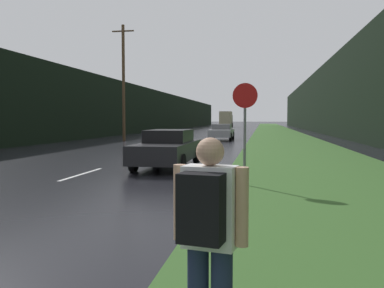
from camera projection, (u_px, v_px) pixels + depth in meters
The scene contains 12 objects.
grass_verge at pixel (282, 137), 38.97m from camera, with size 6.00×240.00×0.02m, color #386028.
lane_stripe_c at pixel (82, 174), 12.86m from camera, with size 0.12×3.00×0.01m, color silver.
lane_stripe_d at pixel (145, 155), 19.75m from camera, with size 0.12×3.00×0.01m, color silver.
lane_stripe_e at pixel (176, 146), 26.63m from camera, with size 0.12×3.00×0.01m, color silver.
treeline_far_side at pixel (135, 110), 51.72m from camera, with size 2.00×140.00×5.91m, color black.
treeline_near_side at pixel (331, 99), 47.53m from camera, with size 2.00×140.00×8.15m, color black.
utility_pole_far at pixel (124, 82), 32.81m from camera, with size 1.80×0.24×9.31m.
stop_sign at pixel (245, 124), 10.55m from camera, with size 0.65×0.07×2.68m.
hitchhiker_with_backpack at pixel (208, 233), 2.89m from camera, with size 0.55×0.45×1.61m.
car_passing_near at pixel (168, 148), 14.75m from camera, with size 1.82×4.78×1.35m.
car_passing_far at pixel (222, 132), 33.93m from camera, with size 1.90×4.49×1.34m.
delivery_truck at pixel (226, 119), 88.24m from camera, with size 2.58×7.10×3.41m.
Camera 1 is at (5.64, 0.15, 1.74)m, focal length 38.00 mm.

